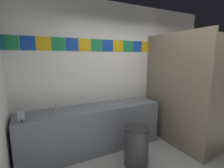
# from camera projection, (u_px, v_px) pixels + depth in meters

# --- Properties ---
(wall_back) EXTENTS (4.26, 0.09, 2.81)m
(wall_back) POSITION_uv_depth(u_px,v_px,m) (122.00, 72.00, 3.54)
(wall_back) COLOR white
(wall_back) RESTS_ON ground_plane
(vanity_counter) EXTENTS (2.58, 0.57, 0.83)m
(vanity_counter) POSITION_uv_depth(u_px,v_px,m) (94.00, 128.00, 3.07)
(vanity_counter) COLOR slate
(vanity_counter) RESTS_ON ground_plane
(faucet_left) EXTENTS (0.04, 0.10, 0.14)m
(faucet_left) POSITION_uv_depth(u_px,v_px,m) (55.00, 108.00, 2.78)
(faucet_left) COLOR silver
(faucet_left) RESTS_ON vanity_counter
(faucet_right) EXTENTS (0.04, 0.10, 0.14)m
(faucet_right) POSITION_uv_depth(u_px,v_px,m) (121.00, 99.00, 3.35)
(faucet_right) COLOR silver
(faucet_right) RESTS_ON vanity_counter
(soap_dispenser) EXTENTS (0.09, 0.09, 0.16)m
(soap_dispenser) POSITION_uv_depth(u_px,v_px,m) (21.00, 116.00, 2.33)
(soap_dispenser) COLOR gray
(soap_dispenser) RESTS_ON vanity_counter
(stall_divider) EXTENTS (0.92, 1.52, 2.19)m
(stall_divider) POSITION_uv_depth(u_px,v_px,m) (189.00, 93.00, 3.01)
(stall_divider) COLOR #726651
(stall_divider) RESTS_ON ground_plane
(toilet) EXTENTS (0.39, 0.49, 0.74)m
(toilet) POSITION_uv_depth(u_px,v_px,m) (174.00, 118.00, 3.86)
(toilet) COLOR white
(toilet) RESTS_ON ground_plane
(trash_bin) EXTENTS (0.40, 0.40, 0.65)m
(trash_bin) POSITION_uv_depth(u_px,v_px,m) (136.00, 146.00, 2.65)
(trash_bin) COLOR #333338
(trash_bin) RESTS_ON ground_plane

